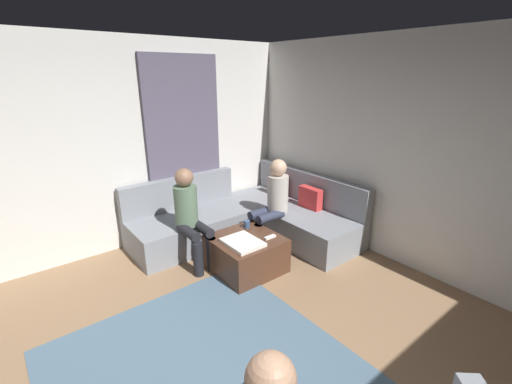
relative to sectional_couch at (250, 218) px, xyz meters
name	(u,v)px	position (x,y,z in m)	size (l,w,h in m)	color
wall_back	(446,162)	(2.08, 1.06, 1.07)	(6.00, 0.12, 2.70)	silver
wall_left	(82,152)	(-0.86, -1.88, 1.07)	(0.12, 6.00, 2.70)	silver
curtain_panel	(185,148)	(-0.76, -0.58, 0.97)	(0.06, 1.10, 2.50)	#595166
sectional_couch	(250,218)	(0.00, 0.00, 0.00)	(2.10, 2.55, 0.87)	gray
ottoman	(246,254)	(0.70, -0.60, -0.07)	(0.76, 0.76, 0.42)	#4C2D1E
folded_blanket	(243,242)	(0.80, -0.72, 0.16)	(0.44, 0.36, 0.04)	white
coffee_mug	(247,224)	(0.48, -0.42, 0.19)	(0.08, 0.08, 0.10)	#334C72
game_remote	(270,237)	(0.88, -0.38, 0.15)	(0.05, 0.15, 0.02)	white
person_on_couch_back	(272,200)	(0.41, 0.06, 0.38)	(0.30, 0.60, 1.20)	#2D3347
person_on_couch_side	(190,214)	(0.15, -1.02, 0.38)	(0.60, 0.30, 1.20)	black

